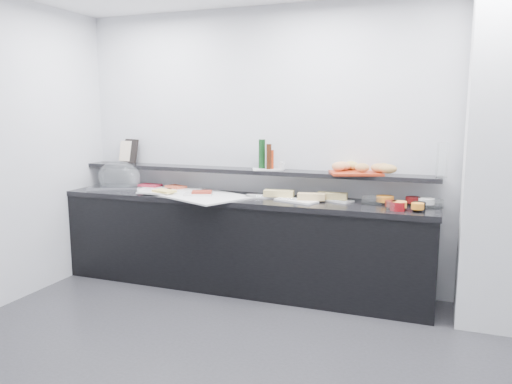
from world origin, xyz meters
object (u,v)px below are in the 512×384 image
(carafe, at_px, (442,160))
(framed_print, at_px, (129,151))
(sandwich_plate_mid, at_px, (296,201))
(condiment_tray, at_px, (268,169))
(bread_tray, at_px, (356,173))
(cloche_base, at_px, (117,187))

(carafe, bearing_deg, framed_print, 178.15)
(sandwich_plate_mid, xyz_separation_m, carafe, (1.22, 0.20, 0.39))
(condiment_tray, distance_m, carafe, 1.58)
(condiment_tray, distance_m, bread_tray, 0.85)
(sandwich_plate_mid, bearing_deg, bread_tray, 40.29)
(sandwich_plate_mid, relative_size, framed_print, 1.49)
(sandwich_plate_mid, bearing_deg, condiment_tray, 168.88)
(cloche_base, distance_m, framed_print, 0.46)
(condiment_tray, bearing_deg, carafe, -23.65)
(bread_tray, xyz_separation_m, carafe, (0.72, 0.01, 0.14))
(framed_print, height_order, condiment_tray, framed_print)
(bread_tray, bearing_deg, carafe, -18.72)
(cloche_base, xyz_separation_m, sandwich_plate_mid, (1.95, -0.02, -0.01))
(framed_print, xyz_separation_m, bread_tray, (2.47, -0.12, -0.12))
(sandwich_plate_mid, xyz_separation_m, bread_tray, (0.50, 0.18, 0.25))
(framed_print, height_order, carafe, carafe)
(carafe, bearing_deg, bread_tray, -178.82)
(cloche_base, distance_m, bread_tray, 2.47)
(framed_print, bearing_deg, bread_tray, 16.75)
(cloche_base, distance_m, carafe, 3.20)
(condiment_tray, bearing_deg, bread_tray, -25.09)
(framed_print, bearing_deg, condiment_tray, 16.34)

